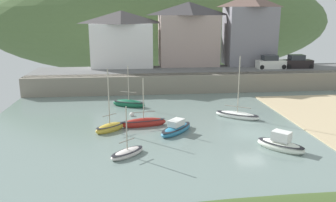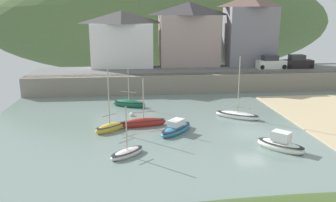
# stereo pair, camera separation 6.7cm
# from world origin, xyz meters

# --- Properties ---
(ground) EXTENTS (48.00, 41.00, 0.61)m
(ground) POSITION_xyz_m (1.40, -9.56, 0.16)
(ground) COLOR slate
(quay_seawall) EXTENTS (48.00, 9.40, 2.40)m
(quay_seawall) POSITION_xyz_m (0.00, 17.50, 1.36)
(quay_seawall) COLOR gray
(quay_seawall) RESTS_ON ground
(hillside_backdrop) EXTENTS (80.00, 44.00, 24.07)m
(hillside_backdrop) POSITION_xyz_m (-3.85, 55.20, 8.42)
(hillside_backdrop) COLOR #516C3C
(hillside_backdrop) RESTS_ON ground
(waterfront_building_left) EXTENTS (9.21, 6.18, 8.23)m
(waterfront_building_left) POSITION_xyz_m (-11.56, 25.20, 6.57)
(waterfront_building_left) COLOR white
(waterfront_building_left) RESTS_ON ground
(waterfront_building_centre) EXTENTS (9.17, 5.15, 9.50)m
(waterfront_building_centre) POSITION_xyz_m (-1.48, 25.20, 7.23)
(waterfront_building_centre) COLOR #A9928A
(waterfront_building_centre) RESTS_ON ground
(waterfront_building_right) EXTENTS (7.62, 5.62, 10.68)m
(waterfront_building_right) POSITION_xyz_m (8.01, 25.20, 7.82)
(waterfront_building_right) COLOR gray
(waterfront_building_right) RESTS_ON ground
(church_with_spire) EXTENTS (3.00, 3.00, 14.48)m
(church_with_spire) POSITION_xyz_m (9.53, 29.20, 9.88)
(church_with_spire) COLOR gray
(church_with_spire) RESTS_ON ground
(dinghy_open_wooden) EXTENTS (4.03, 2.76, 4.80)m
(dinghy_open_wooden) POSITION_xyz_m (-10.64, 10.30, 0.32)
(dinghy_open_wooden) COLOR #165C3D
(dinghy_open_wooden) RESTS_ON ground
(motorboat_with_cabin) EXTENTS (3.72, 4.04, 1.33)m
(motorboat_with_cabin) POSITION_xyz_m (-6.49, 0.93, 0.33)
(motorboat_with_cabin) COLOR teal
(motorboat_with_cabin) RESTS_ON ground
(sailboat_white_hull) EXTENTS (3.57, 3.68, 1.65)m
(sailboat_white_hull) POSITION_xyz_m (0.94, -3.89, 0.40)
(sailboat_white_hull) COLOR white
(sailboat_white_hull) RESTS_ON ground
(sailboat_nearest_shore) EXTENTS (4.42, 3.61, 6.34)m
(sailboat_nearest_shore) POSITION_xyz_m (0.16, 4.68, 0.27)
(sailboat_nearest_shore) COLOR white
(sailboat_nearest_shore) RESTS_ON ground
(sailboat_blue_trim) EXTENTS (4.32, 1.67, 4.73)m
(sailboat_blue_trim) POSITION_xyz_m (-9.25, 2.98, 0.32)
(sailboat_blue_trim) COLOR #A6231B
(sailboat_blue_trim) RESTS_ON ground
(fishing_boat_green) EXTENTS (2.95, 2.69, 5.77)m
(fishing_boat_green) POSITION_xyz_m (-12.28, 1.90, 0.32)
(fishing_boat_green) COLOR gold
(fishing_boat_green) RESTS_ON ground
(sailboat_tall_mast) EXTENTS (2.92, 2.80, 3.87)m
(sailboat_tall_mast) POSITION_xyz_m (-10.71, -3.88, 0.23)
(sailboat_tall_mast) COLOR silver
(sailboat_tall_mast) RESTS_ON ground
(parked_car_near_slipway) EXTENTS (4.14, 1.82, 1.95)m
(parked_car_near_slipway) POSITION_xyz_m (9.91, 20.70, 3.20)
(parked_car_near_slipway) COLOR silver
(parked_car_near_slipway) RESTS_ON ground
(parked_car_by_wall) EXTENTS (4.15, 1.83, 1.95)m
(parked_car_by_wall) POSITION_xyz_m (13.99, 20.70, 3.20)
(parked_car_by_wall) COLOR black
(parked_car_by_wall) RESTS_ON ground
(mooring_buoy) EXTENTS (0.46, 0.46, 0.46)m
(mooring_buoy) POSITION_xyz_m (-10.34, 6.45, 0.14)
(mooring_buoy) COLOR silver
(mooring_buoy) RESTS_ON ground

